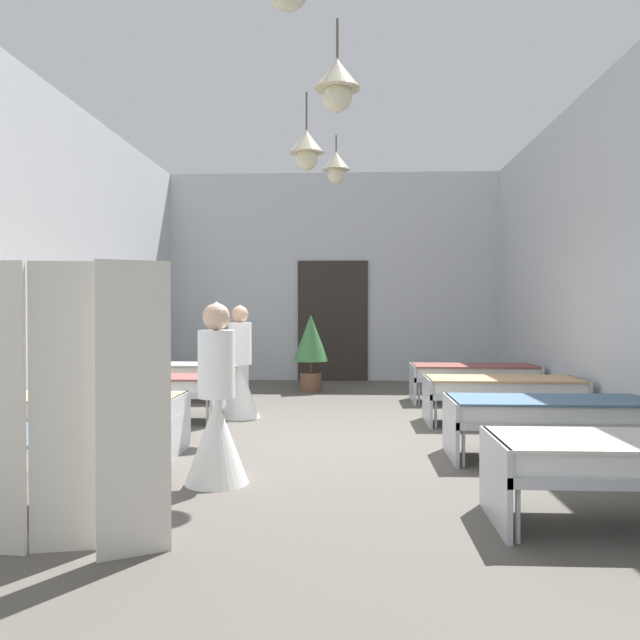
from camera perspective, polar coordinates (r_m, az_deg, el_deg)
The scene contains 13 objects.
ground_plane at distance 7.32m, azimuth -0.17°, elevation -10.65°, with size 7.19×12.22×0.10m, color #59544C.
room_shell at distance 8.58m, azimuth 0.30°, elevation 5.43°, with size 6.99×11.82×4.17m.
bed_right_row_0 at distance 4.81m, azimuth 26.24°, elevation -10.92°, with size 1.90×0.84×0.57m.
bed_left_row_1 at distance 6.81m, azimuth -20.02°, elevation -7.41°, with size 1.90×0.84×0.57m.
bed_right_row_1 at distance 6.56m, azimuth 19.55°, elevation -7.71°, with size 1.90×0.84×0.57m.
bed_left_row_2 at distance 8.58m, azimuth -15.08°, elevation -5.68°, with size 1.90×0.84×0.57m.
bed_right_row_2 at distance 8.39m, azimuth 15.78°, elevation -5.83°, with size 1.90×0.84×0.57m.
bed_left_row_3 at distance 10.39m, azimuth -11.86°, elevation -4.52°, with size 1.90×0.84×0.57m.
bed_right_row_3 at distance 10.23m, azimuth 13.37°, elevation -4.61°, with size 1.90×0.84×0.57m.
nurse_near_aisle at distance 8.59m, azimuth -7.06°, elevation -5.04°, with size 0.52×0.52×1.49m.
nurse_mid_aisle at distance 5.39m, azimuth -9.10°, elevation -8.58°, with size 0.52×0.52×1.49m.
potted_plant at distance 11.19m, azimuth -0.82°, elevation -2.11°, with size 0.61×0.61×1.33m.
privacy_screen at distance 4.06m, azimuth -21.64°, elevation -7.17°, with size 1.24×0.23×1.70m.
Camera 1 is at (0.37, -7.16, 1.41)m, focal length 36.34 mm.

